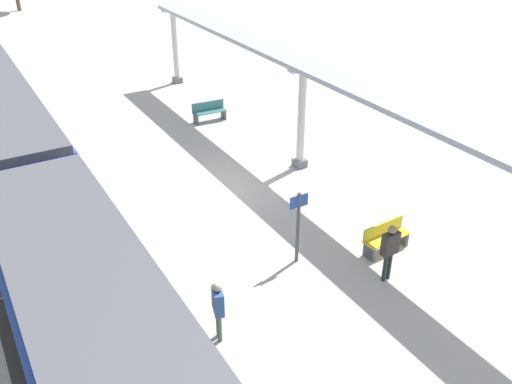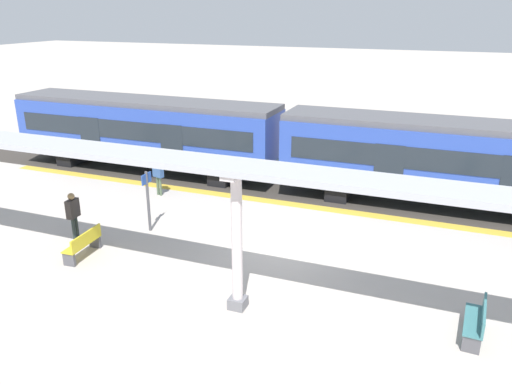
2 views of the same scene
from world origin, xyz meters
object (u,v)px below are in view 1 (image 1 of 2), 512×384
object	(u,v)px
bench_mid_platform	(385,237)
passenger_by_the_benches	(390,246)
canopy_pillar_third	(175,46)
canopy_pillar_second	(301,118)
platform_info_sign	(298,221)
passenger_waiting_near_edge	(218,304)
bench_near_end	(209,111)

from	to	relation	value
bench_mid_platform	passenger_by_the_benches	size ratio (longest dim) A/B	0.89
canopy_pillar_third	bench_mid_platform	xyz separation A→B (m)	(-0.92, -17.24, -1.49)
canopy_pillar_second	platform_info_sign	bearing A→B (deg)	-125.05
platform_info_sign	passenger_waiting_near_edge	distance (m)	3.67
bench_near_end	passenger_waiting_near_edge	xyz separation A→B (m)	(-5.79, -12.34, 0.59)
passenger_waiting_near_edge	canopy_pillar_second	bearing A→B (deg)	44.15
canopy_pillar_second	bench_near_end	xyz separation A→B (m)	(-0.91, 5.84, -1.49)
canopy_pillar_third	canopy_pillar_second	bearing A→B (deg)	-90.00
canopy_pillar_third	platform_info_sign	world-z (taller)	canopy_pillar_third
bench_near_end	passenger_by_the_benches	world-z (taller)	passenger_by_the_benches
platform_info_sign	bench_near_end	bearing A→B (deg)	76.80
bench_near_end	passenger_waiting_near_edge	world-z (taller)	passenger_waiting_near_edge
bench_near_end	platform_info_sign	world-z (taller)	platform_info_sign
canopy_pillar_third	passenger_by_the_benches	world-z (taller)	canopy_pillar_third
bench_near_end	canopy_pillar_second	bearing A→B (deg)	-81.13
passenger_by_the_benches	bench_near_end	bearing A→B (deg)	85.91
bench_mid_platform	passenger_by_the_benches	xyz separation A→B (m)	(-0.90, -1.08, 0.63)
bench_near_end	bench_mid_platform	xyz separation A→B (m)	(-0.01, -11.55, 0.00)
canopy_pillar_third	passenger_by_the_benches	xyz separation A→B (m)	(-1.81, -18.32, -0.87)
canopy_pillar_third	bench_mid_platform	distance (m)	17.33
bench_near_end	bench_mid_platform	world-z (taller)	same
canopy_pillar_second	bench_near_end	size ratio (longest dim) A/B	2.51
canopy_pillar_third	platform_info_sign	xyz separation A→B (m)	(-3.42, -16.41, -0.61)
passenger_by_the_benches	canopy_pillar_third	bearing A→B (deg)	84.35
passenger_by_the_benches	canopy_pillar_second	bearing A→B (deg)	75.05
bench_near_end	bench_mid_platform	distance (m)	11.55
bench_near_end	passenger_by_the_benches	bearing A→B (deg)	-94.09
canopy_pillar_second	passenger_by_the_benches	xyz separation A→B (m)	(-1.81, -6.79, -0.87)
canopy_pillar_second	canopy_pillar_third	world-z (taller)	same
canopy_pillar_second	passenger_by_the_benches	size ratio (longest dim) A/B	2.24
canopy_pillar_third	bench_near_end	bearing A→B (deg)	-99.09
canopy_pillar_second	bench_near_end	distance (m)	6.09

